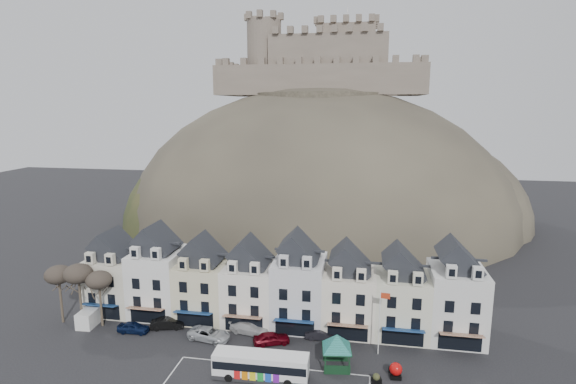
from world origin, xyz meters
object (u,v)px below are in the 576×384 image
(car_silver, at_px, (209,334))
(car_charcoal, at_px, (321,335))
(bus, at_px, (261,365))
(car_black, at_px, (167,323))
(car_navy, at_px, (134,327))
(bus_shelter, at_px, (337,342))
(car_maroon, at_px, (272,338))
(white_van, at_px, (92,316))
(flagpole, at_px, (380,318))
(red_buoy, at_px, (396,370))
(car_white, at_px, (249,328))

(car_silver, bearing_deg, car_charcoal, -70.28)
(bus, height_order, car_black, bus)
(bus, height_order, car_navy, bus)
(bus_shelter, height_order, car_navy, bus_shelter)
(bus, height_order, car_maroon, bus)
(car_maroon, bearing_deg, white_van, 65.82)
(car_black, bearing_deg, car_charcoal, -103.65)
(flagpole, height_order, car_maroon, flagpole)
(car_silver, bearing_deg, white_van, 94.92)
(flagpole, bearing_deg, bus_shelter, -142.36)
(car_charcoal, bearing_deg, car_maroon, 110.94)
(red_buoy, xyz_separation_m, car_navy, (-33.64, 4.28, -0.18))
(car_navy, xyz_separation_m, car_silver, (10.50, 0.00, 0.05))
(flagpole, bearing_deg, car_navy, -179.53)
(bus_shelter, height_order, car_white, bus_shelter)
(bus_shelter, relative_size, car_white, 1.21)
(car_charcoal, bearing_deg, red_buoy, -126.04)
(car_navy, bearing_deg, car_silver, -91.75)
(red_buoy, relative_size, white_van, 0.36)
(white_van, relative_size, car_black, 1.10)
(car_silver, xyz_separation_m, car_white, (4.68, 2.50, 0.01))
(red_buoy, bearing_deg, car_maroon, 162.96)
(flagpole, distance_m, car_black, 28.28)
(car_white, relative_size, car_charcoal, 1.34)
(bus, relative_size, car_navy, 2.52)
(red_buoy, relative_size, car_navy, 0.42)
(bus, xyz_separation_m, car_white, (-3.81, 9.47, -0.87))
(bus_shelter, height_order, car_black, bus_shelter)
(bus, distance_m, car_charcoal, 11.07)
(flagpole, relative_size, white_van, 1.68)
(bus, distance_m, white_van, 27.37)
(bus, xyz_separation_m, car_maroon, (-0.35, 7.28, -0.86))
(car_silver, relative_size, car_charcoal, 1.36)
(car_silver, bearing_deg, car_black, 84.51)
(red_buoy, relative_size, car_charcoal, 0.44)
(white_van, height_order, car_black, white_van)
(bus_shelter, bearing_deg, bus, -164.34)
(flagpole, xyz_separation_m, car_navy, (-31.93, -0.26, -3.97))
(red_buoy, distance_m, car_navy, 33.91)
(flagpole, xyz_separation_m, car_white, (-16.75, 2.24, -3.91))
(bus, bearing_deg, car_silver, 139.33)
(car_maroon, bearing_deg, red_buoy, -128.66)
(car_black, distance_m, car_maroon, 14.74)
(bus, bearing_deg, flagpole, 27.91)
(white_van, xyz_separation_m, car_charcoal, (31.68, 1.03, -0.44))
(bus_shelter, xyz_separation_m, flagpole, (4.88, 3.76, 1.47))
(red_buoy, bearing_deg, car_black, 168.47)
(white_van, bearing_deg, car_navy, -14.99)
(red_buoy, relative_size, car_white, 0.33)
(car_navy, xyz_separation_m, car_black, (3.97, 1.77, 0.01))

